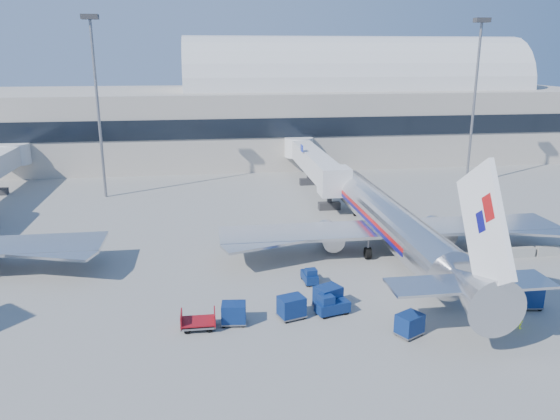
{
  "coord_description": "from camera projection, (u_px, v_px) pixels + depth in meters",
  "views": [
    {
      "loc": [
        -7.06,
        -41.61,
        18.09
      ],
      "look_at": [
        -0.35,
        6.0,
        4.24
      ],
      "focal_mm": 35.0,
      "sensor_mm": 36.0,
      "label": 1
    }
  ],
  "objects": [
    {
      "name": "cart_train_a",
      "position": [
        328.0,
        297.0,
        40.0
      ],
      "size": [
        2.36,
        2.14,
        1.69
      ],
      "rotation": [
        0.0,
        0.0,
        0.44
      ],
      "color": "navy",
      "rests_on": "ground"
    },
    {
      "name": "tug_right",
      "position": [
        473.0,
        286.0,
        42.6
      ],
      "size": [
        2.1,
        1.21,
        1.31
      ],
      "rotation": [
        0.0,
        0.0,
        -0.1
      ],
      "color": "navy",
      "rests_on": "ground"
    },
    {
      "name": "mast_east",
      "position": [
        476.0,
        78.0,
        74.03
      ],
      "size": [
        2.0,
        1.2,
        22.6
      ],
      "color": "slate",
      "rests_on": "ground"
    },
    {
      "name": "airliner_main",
      "position": [
        393.0,
        224.0,
        50.37
      ],
      "size": [
        32.0,
        37.26,
        12.07
      ],
      "color": "silver",
      "rests_on": "ground"
    },
    {
      "name": "barrier_mid",
      "position": [
        519.0,
        252.0,
        50.18
      ],
      "size": [
        3.0,
        0.55,
        0.9
      ],
      "primitive_type": "cube",
      "color": "#9E9E96",
      "rests_on": "ground"
    },
    {
      "name": "mast_west",
      "position": [
        96.0,
        81.0,
        67.32
      ],
      "size": [
        2.0,
        1.2,
        22.6
      ],
      "color": "slate",
      "rests_on": "ground"
    },
    {
      "name": "cart_train_c",
      "position": [
        234.0,
        313.0,
        37.64
      ],
      "size": [
        1.88,
        1.51,
        1.54
      ],
      "rotation": [
        0.0,
        0.0,
        -0.1
      ],
      "color": "navy",
      "rests_on": "ground"
    },
    {
      "name": "jetbridge_near",
      "position": [
        312.0,
        160.0,
        74.79
      ],
      "size": [
        4.4,
        27.5,
        6.25
      ],
      "color": "silver",
      "rests_on": "ground"
    },
    {
      "name": "cart_train_b",
      "position": [
        292.0,
        307.0,
        38.49
      ],
      "size": [
        2.18,
        1.9,
        1.62
      ],
      "rotation": [
        0.0,
        0.0,
        0.31
      ],
      "color": "navy",
      "rests_on": "ground"
    },
    {
      "name": "tug_left",
      "position": [
        310.0,
        276.0,
        44.49
      ],
      "size": [
        1.19,
        2.11,
        1.32
      ],
      "rotation": [
        0.0,
        0.0,
        1.66
      ],
      "color": "navy",
      "rests_on": "ground"
    },
    {
      "name": "tug_lead",
      "position": [
        331.0,
        305.0,
        39.11
      ],
      "size": [
        2.62,
        1.76,
        1.56
      ],
      "rotation": [
        0.0,
        0.0,
        0.26
      ],
      "color": "navy",
      "rests_on": "ground"
    },
    {
      "name": "barrier_near",
      "position": [
        485.0,
        254.0,
        49.74
      ],
      "size": [
        3.0,
        0.55,
        0.9
      ],
      "primitive_type": "cube",
      "color": "#9E9E96",
      "rests_on": "ground"
    },
    {
      "name": "barrier_far",
      "position": [
        552.0,
        251.0,
        50.63
      ],
      "size": [
        3.0,
        0.55,
        0.9
      ],
      "primitive_type": "cube",
      "color": "#9E9E96",
      "rests_on": "ground"
    },
    {
      "name": "ground",
      "position": [
        294.0,
        278.0,
        45.55
      ],
      "size": [
        260.0,
        260.0,
        0.0
      ],
      "primitive_type": "plane",
      "color": "gray",
      "rests_on": "ground"
    },
    {
      "name": "ramp_worker",
      "position": [
        520.0,
        317.0,
        37.12
      ],
      "size": [
        0.52,
        0.68,
        1.67
      ],
      "primitive_type": "imported",
      "rotation": [
        0.0,
        0.0,
        1.79
      ],
      "color": "#A7DA17",
      "rests_on": "ground"
    },
    {
      "name": "cart_solo_near",
      "position": [
        410.0,
        324.0,
        36.11
      ],
      "size": [
        2.16,
        2.0,
        1.53
      ],
      "rotation": [
        0.0,
        0.0,
        0.5
      ],
      "color": "navy",
      "rests_on": "ground"
    },
    {
      "name": "terminal",
      "position": [
        165.0,
        116.0,
        94.89
      ],
      "size": [
        170.0,
        28.15,
        21.0
      ],
      "color": "#B2AA9E",
      "rests_on": "ground"
    },
    {
      "name": "cart_solo_far",
      "position": [
        527.0,
        296.0,
        40.08
      ],
      "size": [
        2.13,
        1.72,
        1.73
      ],
      "rotation": [
        0.0,
        0.0,
        -0.12
      ],
      "color": "navy",
      "rests_on": "ground"
    },
    {
      "name": "cart_open_red",
      "position": [
        199.0,
        323.0,
        37.08
      ],
      "size": [
        2.36,
        1.67,
        0.63
      ],
      "rotation": [
        0.0,
        0.0,
        -0.01
      ],
      "color": "slate",
      "rests_on": "ground"
    }
  ]
}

